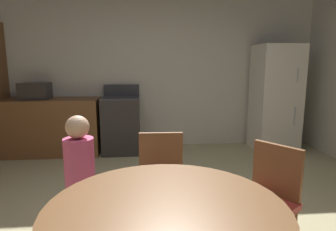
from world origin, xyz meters
name	(u,v)px	position (x,y,z in m)	size (l,w,h in m)	color
wall_back	(147,70)	(0.00, 2.95, 1.35)	(6.09, 0.12, 2.70)	beige
kitchen_counter	(38,127)	(-1.77, 2.55, 0.45)	(1.95, 0.60, 0.90)	brown
oven_range	(121,124)	(-0.45, 2.55, 0.47)	(0.60, 0.60, 1.10)	#2D2B28
refrigerator	(275,98)	(2.13, 2.50, 0.88)	(0.68, 0.68, 1.76)	silver
microwave	(35,91)	(-1.77, 2.55, 1.03)	(0.44, 0.32, 0.26)	#2D2B28
chair_northeast	(267,196)	(0.82, -0.24, 0.50)	(0.56, 0.56, 0.87)	brown
chair_north	(161,178)	(0.06, 0.16, 0.50)	(0.41, 0.41, 0.87)	brown
person_child	(81,182)	(-0.56, -0.06, 0.58)	(0.31, 0.31, 1.09)	#8C337A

